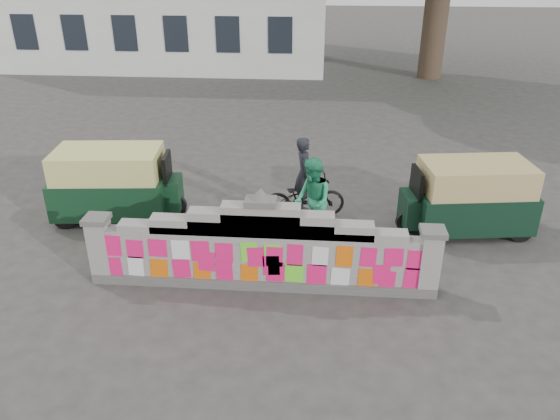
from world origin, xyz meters
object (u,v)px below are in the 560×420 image
(pedestrian, at_px, (312,201))
(rickshaw_right, at_px, (470,196))
(cyclist_rider, at_px, (304,183))
(rickshaw_left, at_px, (114,183))
(cyclist_bike, at_px, (304,197))

(pedestrian, xyz_separation_m, rickshaw_right, (3.41, 0.70, -0.10))
(cyclist_rider, xyz_separation_m, pedestrian, (0.22, -1.08, 0.08))
(rickshaw_right, bearing_deg, rickshaw_left, -8.26)
(rickshaw_right, bearing_deg, pedestrian, 3.75)
(rickshaw_left, bearing_deg, pedestrian, -14.83)
(cyclist_bike, relative_size, rickshaw_right, 0.65)
(pedestrian, height_order, rickshaw_left, pedestrian)
(rickshaw_left, distance_m, rickshaw_right, 7.97)
(cyclist_bike, bearing_deg, rickshaw_left, 83.13)
(rickshaw_left, bearing_deg, cyclist_bike, -1.16)
(pedestrian, distance_m, rickshaw_left, 4.62)
(cyclist_bike, xyz_separation_m, cyclist_rider, (0.00, 0.00, 0.35))
(cyclist_rider, distance_m, pedestrian, 1.10)
(pedestrian, bearing_deg, cyclist_rider, 172.37)
(cyclist_rider, distance_m, rickshaw_left, 4.35)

